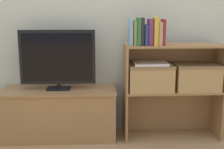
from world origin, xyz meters
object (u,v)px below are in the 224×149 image
Objects in this scene: book_olive at (134,33)px; book_plum at (150,32)px; tv_stand at (60,113)px; laptop at (150,63)px; tv at (58,58)px; book_skyblue at (131,32)px; book_mustard at (155,31)px; book_forest at (138,32)px; storage_basket_left at (150,76)px; book_charcoal at (142,32)px; storage_basket_right at (196,76)px; book_maroon at (163,32)px; book_tan at (160,34)px; book_navy at (146,35)px.

book_olive is 0.14m from book_plum.
laptop is at bearing -3.12° from tv_stand.
book_skyblue is at bearing -8.23° from tv.
book_mustard is at bearing 0.00° from book_plum.
tv_stand is 1.08m from book_forest.
tv_stand is 0.93m from storage_basket_left.
book_charcoal is 0.43m from storage_basket_left.
storage_basket_right is at bearing -0.00° from laptop.
book_mustard is at bearing 180.00° from book_maroon.
storage_basket_left is 0.44m from storage_basket_right.
book_tan reaches higher than storage_basket_left.
tv is 0.83m from book_navy.
book_mustard is 0.59m from storage_basket_right.
book_skyblue is 0.17m from book_plum.
storage_basket_left is (-0.10, 0.05, -0.41)m from book_maroon.
storage_basket_right is at bearing 6.41° from book_plum.
book_forest reaches higher than book_tan.
book_skyblue reaches higher than tv.
book_skyblue is 0.03m from book_olive.
book_tan is 0.55m from storage_basket_right.
storage_basket_left is at bearing 142.84° from book_tan.
tv_stand is 1.04m from book_olive.
storage_basket_left is at bearing 41.27° from book_navy.
book_plum is at bearing -109.40° from storage_basket_left.
book_olive is at bearing -180.00° from book_navy.
book_plum is (0.84, -0.10, 0.78)m from tv_stand.
tv_stand is 4.61× the size of book_plum.
book_tan is (0.92, -0.10, 0.23)m from tv.
book_plum is at bearing 180.00° from book_mustard.
book_tan is at bearing 0.00° from book_navy.
storage_basket_left is (0.12, 0.05, -0.42)m from book_forest.
book_forest is 0.22m from book_maroon.
book_forest is 0.07m from book_navy.
book_skyblue reaches higher than book_tan.
book_maroon is at bearing -5.75° from tv.
book_navy is at bearing -138.73° from storage_basket_left.
tv_stand is 4.33× the size of book_mustard.
book_olive is (0.70, -0.10, 0.77)m from tv_stand.
book_charcoal is 0.31m from laptop.
storage_basket_right is at bearing 5.89° from book_navy.
tv is 2.98× the size of book_plum.
storage_basket_left is at bearing -3.12° from tv_stand.
tv is at bearing 172.17° from book_olive.
book_navy is 0.40m from storage_basket_left.
book_mustard is 0.60× the size of storage_basket_right.
book_mustard reaches higher than book_forest.
tv is 0.92m from book_mustard.
storage_basket_right is (0.34, 0.05, -0.41)m from book_maroon.
book_navy is at bearing 0.00° from book_charcoal.
laptop reaches higher than storage_basket_left.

